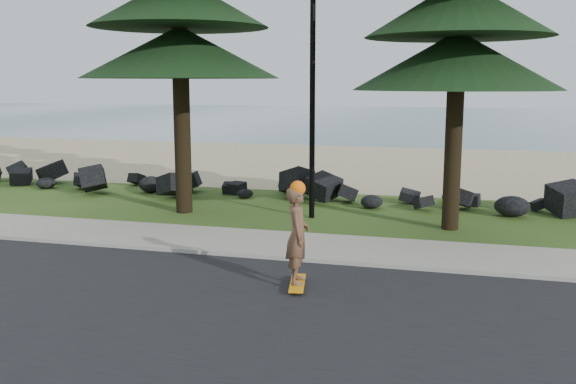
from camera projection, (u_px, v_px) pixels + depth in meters
name	position (u px, v px, depth m)	size (l,w,h in m)	color
ground	(277.00, 248.00, 13.64)	(160.00, 160.00, 0.00)	#2E4917
road	(191.00, 323.00, 9.35)	(160.00, 7.00, 0.02)	black
kerb	(265.00, 256.00, 12.77)	(160.00, 0.20, 0.10)	#9F9C8F
sidewalk	(280.00, 244.00, 13.82)	(160.00, 2.00, 0.08)	gray
beach_sand	(372.00, 164.00, 27.42)	(160.00, 15.00, 0.01)	tan
ocean	(424.00, 118.00, 62.12)	(160.00, 58.00, 0.01)	#375C6A
seawall_boulders	(330.00, 201.00, 18.96)	(60.00, 2.40, 1.10)	black
lamp_post	(313.00, 55.00, 15.98)	(0.25, 0.14, 8.14)	black
skateboarder	(298.00, 235.00, 10.78)	(0.50, 1.02, 1.85)	orange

